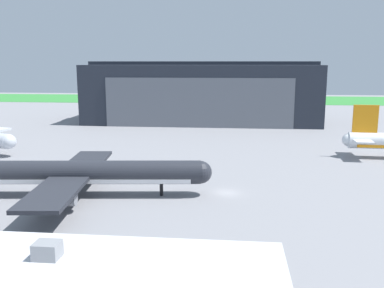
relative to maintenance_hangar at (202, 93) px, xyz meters
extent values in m
plane|color=gray|center=(10.74, -85.36, -10.25)|extent=(440.00, 440.00, 0.00)
cube|color=#358A3A|center=(10.74, 93.48, -10.21)|extent=(440.00, 56.00, 0.08)
cube|color=#232833|center=(0.00, 0.09, -0.14)|extent=(80.73, 30.41, 20.22)
cube|color=slate|center=(0.00, -15.26, -2.16)|extent=(61.35, 0.30, 16.18)
cube|color=#232833|center=(0.00, 0.09, 10.57)|extent=(80.73, 7.30, 1.20)
sphere|color=silver|center=(-38.62, -63.39, -6.68)|extent=(3.31, 3.31, 3.31)
sphere|color=silver|center=(37.43, -55.69, -6.31)|extent=(2.82, 2.82, 2.82)
cube|color=orange|center=(40.74, -55.85, -1.43)|extent=(5.39, 0.66, 6.14)
cube|color=silver|center=(39.78, -58.53, -5.95)|extent=(3.96, 5.23, 0.28)
cube|color=silver|center=(40.04, -53.08, -5.95)|extent=(3.96, 5.23, 0.28)
cylinder|color=#282B33|center=(-12.94, -89.27, -6.38)|extent=(39.56, 7.84, 3.77)
sphere|color=#282B33|center=(6.65, -87.23, -6.38)|extent=(3.62, 3.62, 3.62)
cube|color=silver|center=(-12.94, -89.27, -7.42)|extent=(36.43, 7.55, 0.66)
cube|color=#282B33|center=(-12.76, -98.52, -6.86)|extent=(7.96, 16.92, 0.56)
cube|color=#282B33|center=(-14.67, -80.19, -6.86)|extent=(7.96, 16.92, 0.56)
cylinder|color=gray|center=(-12.10, -97.13, -8.19)|extent=(3.78, 2.44, 2.08)
cylinder|color=gray|center=(-13.74, -81.41, -8.19)|extent=(3.78, 2.44, 2.08)
cylinder|color=black|center=(0.38, -87.88, -9.26)|extent=(0.56, 0.56, 1.98)
cylinder|color=black|center=(-14.30, -91.40, -9.26)|extent=(0.56, 0.56, 1.98)
cylinder|color=black|center=(-14.71, -87.46, -9.26)|extent=(0.56, 0.56, 1.98)
cube|color=gray|center=(-2.72, -122.57, -3.80)|extent=(2.01, 1.68, 1.34)
camera|label=1|loc=(11.92, -152.83, 10.89)|focal=39.83mm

